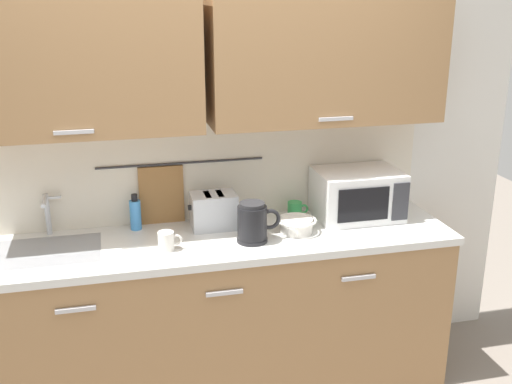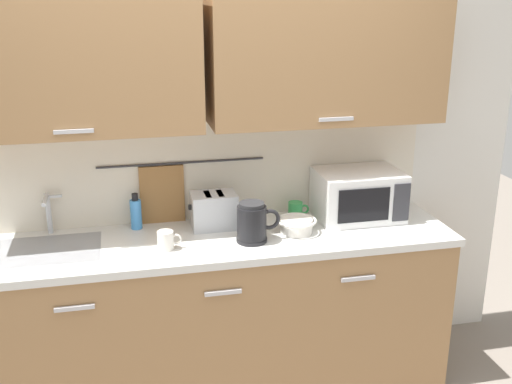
{
  "view_description": "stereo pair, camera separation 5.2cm",
  "coord_description": "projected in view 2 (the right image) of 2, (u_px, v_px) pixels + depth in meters",
  "views": [
    {
      "loc": [
        -0.48,
        -2.62,
        2.13
      ],
      "look_at": [
        0.24,
        0.33,
        1.12
      ],
      "focal_mm": 43.32,
      "sensor_mm": 36.0,
      "label": 1
    },
    {
      "loc": [
        -0.43,
        -2.63,
        2.13
      ],
      "look_at": [
        0.24,
        0.33,
        1.12
      ],
      "focal_mm": 43.32,
      "sensor_mm": 36.0,
      "label": 2
    }
  ],
  "objects": [
    {
      "name": "counter_unit",
      "position": [
        212.0,
        313.0,
        3.33
      ],
      "size": [
        2.53,
        0.64,
        0.9
      ],
      "color": "#997047",
      "rests_on": "ground"
    },
    {
      "name": "back_wall_assembly",
      "position": [
        203.0,
        110.0,
        3.21
      ],
      "size": [
        3.7,
        0.41,
        2.5
      ],
      "color": "silver",
      "rests_on": "ground"
    },
    {
      "name": "sink_faucet",
      "position": [
        48.0,
        208.0,
        3.19
      ],
      "size": [
        0.09,
        0.17,
        0.22
      ],
      "color": "#B2B5BA",
      "rests_on": "counter_unit"
    },
    {
      "name": "microwave",
      "position": [
        358.0,
        195.0,
        3.42
      ],
      "size": [
        0.46,
        0.35,
        0.27
      ],
      "color": "white",
      "rests_on": "counter_unit"
    },
    {
      "name": "electric_kettle",
      "position": [
        253.0,
        223.0,
        3.11
      ],
      "size": [
        0.23,
        0.16,
        0.21
      ],
      "color": "black",
      "rests_on": "counter_unit"
    },
    {
      "name": "dish_soap_bottle",
      "position": [
        136.0,
        213.0,
        3.28
      ],
      "size": [
        0.06,
        0.06,
        0.2
      ],
      "color": "#3F8CD8",
      "rests_on": "counter_unit"
    },
    {
      "name": "mug_near_sink",
      "position": [
        166.0,
        240.0,
        3.03
      ],
      "size": [
        0.12,
        0.08,
        0.09
      ],
      "color": "silver",
      "rests_on": "counter_unit"
    },
    {
      "name": "mixing_bowl",
      "position": [
        296.0,
        225.0,
        3.24
      ],
      "size": [
        0.21,
        0.21,
        0.08
      ],
      "color": "silver",
      "rests_on": "counter_unit"
    },
    {
      "name": "toaster",
      "position": [
        214.0,
        210.0,
        3.3
      ],
      "size": [
        0.26,
        0.17,
        0.19
      ],
      "color": "#B7BABF",
      "rests_on": "counter_unit"
    },
    {
      "name": "mug_by_kettle",
      "position": [
        296.0,
        210.0,
        3.44
      ],
      "size": [
        0.12,
        0.08,
        0.09
      ],
      "color": "green",
      "rests_on": "counter_unit"
    }
  ]
}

